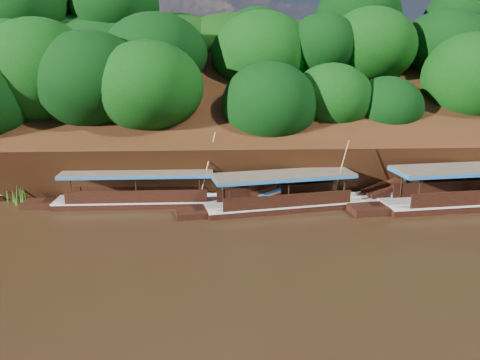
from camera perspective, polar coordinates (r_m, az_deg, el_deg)
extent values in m
plane|color=black|center=(24.06, 12.14, -8.87)|extent=(160.00, 160.00, 0.00)
cube|color=#311C0B|center=(38.19, 6.39, 5.75)|extent=(120.00, 16.12, 13.64)
cube|color=#311C0B|center=(48.56, 4.43, 3.60)|extent=(120.00, 24.00, 12.00)
ellipsoid|color=#093B0D|center=(36.72, -2.69, 5.46)|extent=(18.00, 8.00, 6.40)
ellipsoid|color=#093B0D|center=(44.62, 5.17, 14.47)|extent=(24.00, 11.00, 8.40)
cube|color=brown|center=(33.48, 27.01, 1.34)|extent=(11.17, 4.00, 0.13)
cube|color=#1B60B0|center=(33.51, 26.98, 1.13)|extent=(11.17, 4.00, 0.20)
cube|color=black|center=(30.47, 6.57, -3.44)|extent=(11.64, 4.21, 0.86)
cube|color=silver|center=(30.34, 6.59, -2.71)|extent=(11.65, 4.27, 0.10)
cube|color=black|center=(32.98, 17.18, -1.38)|extent=(2.96, 2.06, 1.61)
cube|color=#1B60B0|center=(33.27, 18.29, -0.81)|extent=(1.69, 1.87, 0.59)
cube|color=red|center=(33.35, 18.24, -1.35)|extent=(1.69, 1.87, 0.59)
cube|color=brown|center=(29.59, 5.40, 0.67)|extent=(9.26, 4.05, 0.11)
cube|color=#1B60B0|center=(29.61, 5.39, 0.46)|extent=(9.26, 4.05, 0.17)
cylinder|color=tan|center=(30.36, 12.16, 1.15)|extent=(0.67, 0.93, 4.02)
cube|color=black|center=(31.52, -10.75, -2.98)|extent=(12.42, 2.13, 0.85)
cube|color=silver|center=(31.40, -10.79, -2.28)|extent=(12.42, 2.20, 0.09)
cube|color=black|center=(31.15, 2.02, -1.67)|extent=(2.93, 1.57, 1.67)
cube|color=#1B60B0|center=(31.14, 3.45, -1.15)|extent=(1.53, 1.62, 0.62)
cube|color=red|center=(31.24, 3.44, -1.71)|extent=(1.53, 1.62, 0.62)
cube|color=brown|center=(31.02, -12.38, 1.00)|extent=(9.73, 2.43, 0.11)
cube|color=#1B60B0|center=(31.05, -12.36, 0.79)|extent=(9.73, 2.43, 0.17)
cylinder|color=tan|center=(30.34, -3.99, 1.74)|extent=(1.10, 1.21, 4.20)
cube|color=black|center=(36.42, -25.53, -0.54)|extent=(3.37, 2.68, 1.77)
cube|color=#1B60B0|center=(36.31, -24.38, 0.07)|extent=(2.07, 2.24, 0.64)
cube|color=red|center=(36.40, -24.31, -0.48)|extent=(2.07, 2.24, 0.64)
cone|color=#2D6619|center=(34.37, -25.86, -1.53)|extent=(1.50, 1.50, 1.40)
cone|color=#2D6619|center=(33.36, -16.30, -0.49)|extent=(1.50, 1.50, 2.04)
cone|color=#2D6619|center=(32.25, -1.23, -1.06)|extent=(1.50, 1.50, 1.33)
cone|color=#2D6619|center=(32.87, 11.62, -0.87)|extent=(1.50, 1.50, 1.54)
cone|color=#2D6619|center=(34.35, 18.79, -0.13)|extent=(1.50, 1.50, 2.19)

